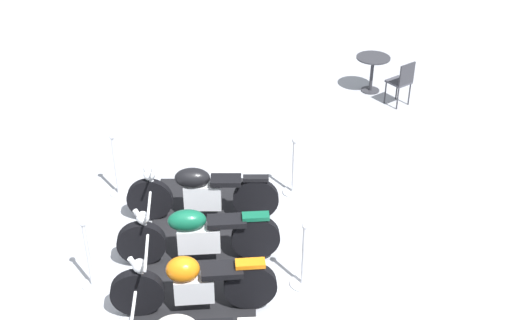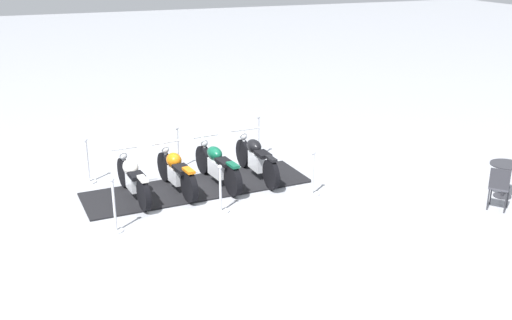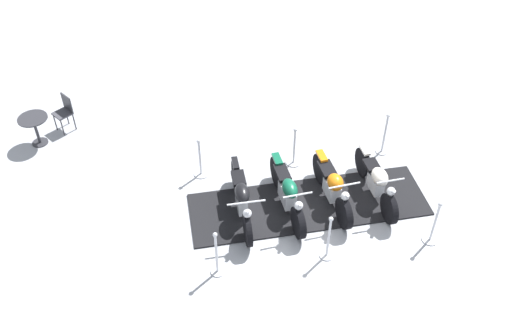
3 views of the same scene
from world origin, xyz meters
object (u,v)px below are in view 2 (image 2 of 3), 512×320
at_px(stanchion_right_mid, 178,154).
at_px(cafe_table, 506,172).
at_px(motorcycle_cream, 132,178).
at_px(motorcycle_forest, 217,165).
at_px(stanchion_right_front, 258,141).
at_px(cafe_chair_near_table, 500,185).
at_px(motorcycle_copper, 176,171).
at_px(stanchion_right_rear, 88,168).
at_px(stanchion_left_rear, 115,212).
at_px(stanchion_left_front, 312,181).
at_px(stanchion_left_mid, 221,198).
at_px(motorcycle_black, 256,157).

relative_size(stanchion_right_mid, cafe_table, 1.44).
bearing_deg(motorcycle_cream, motorcycle_forest, -92.96).
xyz_separation_m(motorcycle_cream, cafe_table, (7.66, -2.83, 0.08)).
xyz_separation_m(stanchion_right_front, cafe_chair_near_table, (3.45, -4.98, 0.14)).
xyz_separation_m(motorcycle_copper, cafe_table, (6.67, -2.88, 0.09)).
bearing_deg(motorcycle_copper, stanchion_right_rear, 46.08).
xyz_separation_m(stanchion_right_rear, cafe_table, (8.46, -4.17, 0.22)).
height_order(motorcycle_copper, cafe_table, motorcycle_copper).
height_order(motorcycle_forest, cafe_table, motorcycle_forest).
bearing_deg(stanchion_left_rear, motorcycle_cream, 67.79).
height_order(stanchion_left_front, cafe_chair_near_table, stanchion_left_front).
bearing_deg(motorcycle_cream, stanchion_left_front, -114.35).
bearing_deg(stanchion_left_mid, motorcycle_black, 48.41).
bearing_deg(stanchion_right_front, cafe_table, -47.48).
bearing_deg(motorcycle_forest, motorcycle_cream, 85.95).
height_order(motorcycle_forest, stanchion_left_front, stanchion_left_front).
relative_size(stanchion_left_rear, stanchion_right_front, 1.01).
height_order(stanchion_left_front, stanchion_right_rear, stanchion_right_rear).
relative_size(motorcycle_forest, stanchion_right_rear, 2.09).
bearing_deg(cafe_chair_near_table, stanchion_left_mid, 120.38).
xyz_separation_m(motorcycle_black, stanchion_right_mid, (-1.57, 1.29, -0.13)).
bearing_deg(motorcycle_cream, stanchion_right_mid, -49.54).
xyz_separation_m(stanchion_left_rear, cafe_table, (8.27, -1.32, 0.17)).
height_order(motorcycle_cream, stanchion_left_mid, stanchion_left_mid).
bearing_deg(stanchion_right_rear, motorcycle_copper, -35.80).
bearing_deg(motorcycle_cream, stanchion_right_rear, 24.41).
relative_size(motorcycle_copper, stanchion_left_front, 2.04).
bearing_deg(stanchion_right_rear, motorcycle_black, -16.90).
bearing_deg(stanchion_right_front, motorcycle_cream, -155.51).
relative_size(stanchion_right_front, cafe_table, 1.46).
relative_size(stanchion_left_rear, cafe_chair_near_table, 1.20).
xyz_separation_m(stanchion_left_mid, stanchion_left_front, (2.19, 0.14, 0.01)).
bearing_deg(motorcycle_black, stanchion_left_mid, 135.21).
bearing_deg(motorcycle_copper, stanchion_left_rear, 126.04).
height_order(stanchion_right_mid, stanchion_right_rear, stanchion_right_mid).
bearing_deg(stanchion_right_mid, stanchion_right_rear, -176.22).
height_order(stanchion_left_rear, stanchion_right_front, stanchion_left_rear).
relative_size(stanchion_right_rear, stanchion_right_front, 0.97).
distance_m(motorcycle_forest, stanchion_right_rear, 3.03).
relative_size(motorcycle_forest, stanchion_left_front, 2.19).
distance_m(motorcycle_black, stanchion_left_front, 1.64).
xyz_separation_m(motorcycle_forest, cafe_chair_near_table, (5.06, -3.47, 0.07)).
bearing_deg(cafe_chair_near_table, motorcycle_forest, 105.98).
relative_size(motorcycle_copper, cafe_chair_near_table, 2.23).
xyz_separation_m(motorcycle_black, stanchion_right_front, (0.62, 1.43, -0.10)).
height_order(stanchion_left_front, cafe_table, stanchion_left_front).
height_order(stanchion_left_mid, cafe_chair_near_table, stanchion_left_mid).
bearing_deg(cafe_table, stanchion_right_mid, 145.51).
relative_size(motorcycle_forest, stanchion_right_front, 2.02).
relative_size(stanchion_left_rear, cafe_table, 1.47).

